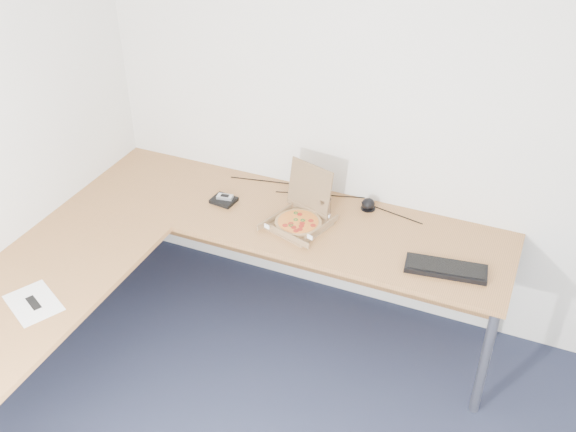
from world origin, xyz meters
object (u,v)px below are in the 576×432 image
at_px(keyboard, 446,269).
at_px(wallet, 224,200).
at_px(drinking_glass, 325,207).
at_px(pizza_box, 299,219).
at_px(desk, 201,249).

xyz_separation_m(keyboard, wallet, (-1.32, 0.13, -0.00)).
bearing_deg(wallet, drinking_glass, 15.13).
xyz_separation_m(pizza_box, keyboard, (0.83, -0.09, -0.02)).
bearing_deg(desk, pizza_box, 42.54).
bearing_deg(wallet, keyboard, 0.62).
xyz_separation_m(drinking_glass, keyboard, (0.73, -0.22, -0.04)).
bearing_deg(desk, wallet, 100.75).
bearing_deg(pizza_box, drinking_glass, 70.35).
distance_m(desk, pizza_box, 0.56).
relative_size(drinking_glass, wallet, 0.85).
xyz_separation_m(desk, keyboard, (1.24, 0.29, 0.04)).
bearing_deg(pizza_box, keyboard, 11.46).
distance_m(drinking_glass, keyboard, 0.76).
xyz_separation_m(desk, pizza_box, (0.41, 0.38, 0.06)).
distance_m(pizza_box, drinking_glass, 0.17).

